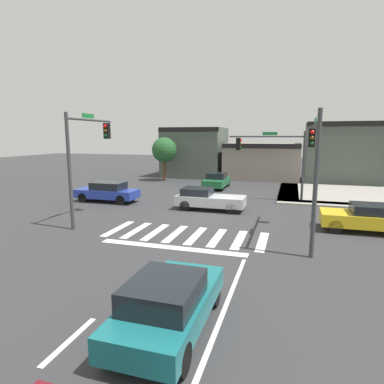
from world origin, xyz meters
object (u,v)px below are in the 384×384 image
traffic_signal_southeast (314,154)px  car_blue (107,192)px  roadside_tree (164,150)px  car_yellow (366,218)px  traffic_signal_southwest (87,148)px  car_teal (169,303)px  car_green (217,180)px  car_silver (208,199)px  traffic_signal_northeast (273,152)px

traffic_signal_southeast → car_blue: traffic_signal_southeast is taller
traffic_signal_southeast → roadside_tree: traffic_signal_southeast is taller
car_blue → car_yellow: size_ratio=1.10×
traffic_signal_southwest → car_teal: 12.41m
car_blue → roadside_tree: (-0.29, 12.26, 2.59)m
traffic_signal_southeast → car_teal: traffic_signal_southeast is taller
car_blue → car_green: 10.90m
car_silver → car_green: car_green is taller
traffic_signal_southeast → roadside_tree: size_ratio=1.27×
traffic_signal_southeast → traffic_signal_southwest: 11.89m
car_blue → car_green: (6.39, 8.84, -0.04)m
car_silver → traffic_signal_southeast: bearing=-39.5°
car_silver → traffic_signal_northeast: bearing=50.9°
car_blue → car_yellow: car_blue is taller
car_blue → car_silver: car_blue is taller
traffic_signal_northeast → car_green: size_ratio=1.31×
car_green → traffic_signal_northeast: bearing=49.7°
car_silver → roadside_tree: size_ratio=0.95×
traffic_signal_southwest → car_green: bearing=-16.4°
traffic_signal_southeast → car_blue: size_ratio=1.30×
car_blue → roadside_tree: 12.54m
car_teal → car_blue: 17.54m
traffic_signal_southeast → car_silver: size_ratio=1.33×
traffic_signal_northeast → car_silver: 6.76m
traffic_signal_northeast → car_teal: 18.75m
traffic_signal_southeast → car_teal: size_ratio=1.40×
car_yellow → car_green: car_green is taller
car_teal → car_silver: car_teal is taller
traffic_signal_northeast → car_yellow: traffic_signal_northeast is taller
car_green → car_silver: bearing=9.2°
car_teal → traffic_signal_southeast: bearing=-23.3°
traffic_signal_northeast → roadside_tree: bearing=-33.5°
car_blue → roadside_tree: size_ratio=0.98×
traffic_signal_northeast → traffic_signal_southwest: 13.68m
traffic_signal_northeast → car_blue: bearing=20.2°
car_yellow → car_green: size_ratio=0.98×
traffic_signal_northeast → roadside_tree: 14.41m
car_yellow → roadside_tree: bearing=-41.6°
traffic_signal_northeast → car_blue: 12.83m
traffic_signal_northeast → roadside_tree: traffic_signal_northeast is taller
car_silver → car_teal: bearing=-79.8°
traffic_signal_northeast → car_teal: traffic_signal_northeast is taller
traffic_signal_southeast → traffic_signal_southwest: size_ratio=0.99×
car_teal → roadside_tree: roadside_tree is taller
roadside_tree → car_silver: bearing=-57.2°
traffic_signal_southwest → roadside_tree: 17.94m
car_yellow → car_silver: bearing=-16.0°
traffic_signal_southwest → roadside_tree: size_ratio=1.28×
car_silver → roadside_tree: 15.30m
traffic_signal_northeast → car_blue: (-11.72, -4.32, -2.91)m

